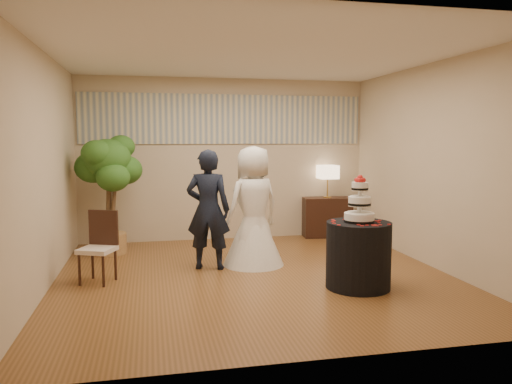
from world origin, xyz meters
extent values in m
cube|color=brown|center=(0.00, 0.00, 0.00)|extent=(5.00, 5.00, 0.00)
cube|color=white|center=(0.00, 0.00, 2.80)|extent=(5.00, 5.00, 0.00)
cube|color=#C4B091|center=(0.00, 2.50, 1.40)|extent=(5.00, 0.06, 2.80)
cube|color=#C4B091|center=(0.00, -2.50, 1.40)|extent=(5.00, 0.06, 2.80)
cube|color=#C4B091|center=(-2.50, 0.00, 1.40)|extent=(0.06, 5.00, 2.80)
cube|color=#C4B091|center=(2.50, 0.00, 1.40)|extent=(0.06, 5.00, 2.80)
cube|color=#A9AB9C|center=(0.00, 2.48, 2.10)|extent=(4.90, 0.02, 0.85)
imported|color=black|center=(-0.54, 0.51, 0.81)|extent=(0.68, 0.54, 1.63)
imported|color=white|center=(0.10, 0.59, 0.83)|extent=(1.12, 1.12, 1.67)
cylinder|color=black|center=(1.10, -0.74, 0.40)|extent=(0.95, 0.95, 0.79)
cube|color=black|center=(1.81, 2.28, 0.36)|extent=(0.89, 0.47, 0.71)
camera|label=1|loc=(-1.30, -6.15, 1.77)|focal=35.00mm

